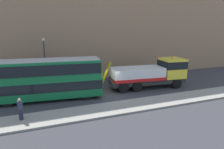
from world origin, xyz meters
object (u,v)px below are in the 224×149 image
at_px(recovery_tow_truck, 151,73).
at_px(double_decker_bus, 45,78).
at_px(pedestrian_onlooker, 20,109).
at_px(street_lamp, 45,58).

xyz_separation_m(recovery_tow_truck, double_decker_bus, (-11.95, 0.05, 0.47)).
height_order(recovery_tow_truck, pedestrian_onlooker, recovery_tow_truck).
bearing_deg(pedestrian_onlooker, recovery_tow_truck, -10.51).
relative_size(recovery_tow_truck, street_lamp, 1.76).
bearing_deg(street_lamp, pedestrian_onlooker, -103.89).
distance_m(recovery_tow_truck, street_lamp, 12.86).
distance_m(double_decker_bus, street_lamp, 5.16).
bearing_deg(double_decker_bus, recovery_tow_truck, 5.69).
height_order(pedestrian_onlooker, street_lamp, street_lamp).
distance_m(recovery_tow_truck, double_decker_bus, 11.96).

